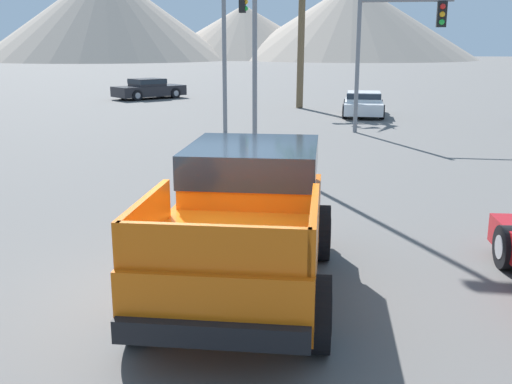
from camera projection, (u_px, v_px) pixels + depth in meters
name	position (u px, v px, depth m)	size (l,w,h in m)	color
ground_plane	(214.00, 288.00, 8.45)	(320.00, 320.00, 0.00)	#5B5956
orange_pickup_truck	(248.00, 211.00, 8.35)	(2.48, 5.11, 1.93)	orange
parked_car_dark	(149.00, 88.00, 37.20)	(4.26, 4.49, 1.24)	#232328
parked_car_white	(363.00, 103.00, 28.47)	(1.94, 4.22, 1.13)	white
traffic_light_main	(396.00, 37.00, 22.19)	(3.44, 0.38, 5.13)	slate
traffic_light_crosswalk	(233.00, 24.00, 23.66)	(0.38, 4.51, 5.83)	slate
palm_tree_tall	(301.00, 4.00, 30.76)	(2.89, 2.90, 7.16)	brown
distant_mountain_range	(230.00, 20.00, 126.81)	(102.32, 65.09, 18.29)	gray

